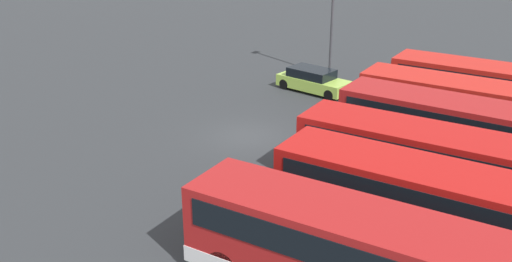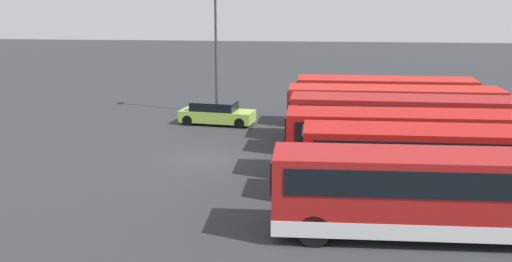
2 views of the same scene
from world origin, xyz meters
name	(u,v)px [view 2 (image 2 of 2)]	position (x,y,z in m)	size (l,w,h in m)	color
ground_plane	(202,159)	(0.00, 0.00, 0.00)	(140.00, 140.00, 0.00)	#2D3033
bus_single_deck_near_end	(385,100)	(-8.87, 9.81, 1.62)	(2.70, 10.81, 2.95)	red
bus_single_deck_second	(393,111)	(-5.18, 9.92, 1.62)	(2.63, 11.74, 2.95)	red
bus_single_deck_third	(409,123)	(-2.04, 10.32, 1.62)	(2.91, 12.13, 2.95)	#A51919
bus_single_deck_fourth	(411,142)	(1.95, 9.90, 1.62)	(2.68, 11.29, 2.95)	#B71411
bus_single_deck_fifth	(436,162)	(5.24, 10.38, 1.62)	(2.64, 10.62, 2.95)	#B71411
bus_single_deck_sixth	(438,192)	(9.18, 9.77, 1.62)	(2.71, 11.28, 2.95)	#A51919
car_hatchback_silver	(216,113)	(-8.30, -0.57, 0.70)	(2.48, 4.78, 1.43)	#A5D14C
lamp_post_tall	(216,36)	(-11.88, -1.11, 5.22)	(0.70, 0.30, 9.04)	#38383D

